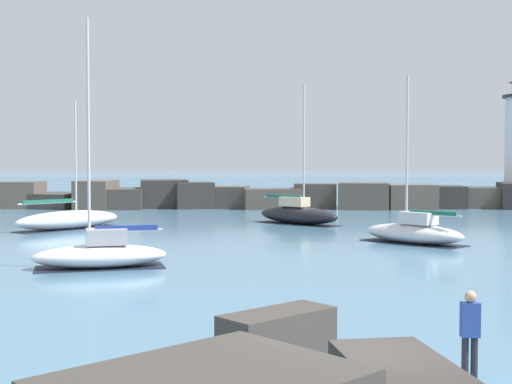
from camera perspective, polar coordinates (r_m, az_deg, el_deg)
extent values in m
cube|color=teal|center=(124.43, 1.19, 0.57)|extent=(400.00, 116.00, 0.01)
cube|color=brown|center=(68.43, -18.51, -0.20)|extent=(4.24, 4.30, 2.38)
cube|color=#423D38|center=(67.63, -15.54, -0.64)|extent=(5.43, 6.37, 1.32)
cube|color=brown|center=(65.60, -12.64, -0.18)|extent=(3.07, 5.61, 2.51)
cube|color=#423D38|center=(65.16, -10.33, -0.50)|extent=(3.51, 5.44, 1.79)
cube|color=#383330|center=(65.71, -7.37, -0.13)|extent=(4.90, 5.01, 2.52)
cube|color=#383330|center=(64.46, -4.97, -0.26)|extent=(3.92, 3.85, 2.34)
cube|color=#4C443D|center=(64.83, -2.11, -0.41)|extent=(3.59, 4.07, 1.94)
cube|color=#4C443D|center=(63.88, 1.12, -0.52)|extent=(5.62, 4.57, 1.79)
cube|color=#4C443D|center=(64.96, 4.75, -0.29)|extent=(4.03, 3.59, 2.20)
cube|color=brown|center=(64.55, 8.56, -0.27)|extent=(4.99, 5.54, 2.33)
cube|color=brown|center=(65.35, 12.18, -0.34)|extent=(4.23, 4.96, 2.17)
cube|color=#383330|center=(66.47, 14.85, -0.39)|extent=(3.82, 3.54, 2.00)
cube|color=brown|center=(67.98, 17.32, -0.42)|extent=(4.20, 3.92, 1.86)
cube|color=#423D38|center=(15.52, 1.74, -11.52)|extent=(2.65, 2.54, 1.11)
ellipsoid|color=silver|center=(38.02, 12.48, -3.27)|extent=(5.49, 5.53, 1.01)
cube|color=black|center=(38.07, 12.47, -4.01)|extent=(5.26, 5.30, 0.03)
cube|color=silver|center=(37.79, 12.86, -2.05)|extent=(2.00, 2.01, 0.64)
cylinder|color=silver|center=(38.07, 12.00, 3.35)|extent=(0.12, 0.12, 7.76)
cylinder|color=#BCBCC1|center=(37.30, 13.98, -1.77)|extent=(2.31, 2.34, 0.10)
cube|color=#1E664C|center=(37.30, 13.99, -1.61)|extent=(2.04, 2.07, 0.20)
ellipsoid|color=silver|center=(46.19, -14.74, -2.17)|extent=(6.19, 6.61, 1.17)
cube|color=black|center=(46.24, -14.74, -2.88)|extent=(5.92, 6.31, 0.03)
cylinder|color=silver|center=(46.34, -14.23, 2.89)|extent=(0.12, 0.12, 6.98)
cylinder|color=#BCBCC1|center=(45.33, -16.31, -0.84)|extent=(2.76, 3.06, 0.10)
cube|color=#1E664C|center=(45.33, -16.31, -0.72)|extent=(2.43, 2.67, 0.20)
ellipsoid|color=white|center=(29.46, -12.38, -5.03)|extent=(5.70, 3.36, 0.93)
cube|color=black|center=(29.52, -12.37, -5.90)|extent=(5.43, 3.25, 0.03)
cube|color=#B2B2B7|center=(29.38, -11.88, -3.51)|extent=(1.84, 1.51, 0.64)
cylinder|color=silver|center=(29.22, -13.27, 4.69)|extent=(0.12, 0.12, 9.04)
cylinder|color=#BCBCC1|center=(29.40, -10.31, -3.04)|extent=(2.87, 0.85, 0.10)
cube|color=navy|center=(29.39, -10.32, -2.84)|extent=(2.47, 0.83, 0.20)
ellipsoid|color=black|center=(48.38, 3.39, -1.87)|extent=(6.06, 5.84, 1.18)
cube|color=black|center=(48.43, 3.39, -2.55)|extent=(5.79, 5.59, 0.03)
cube|color=beige|center=(48.53, 3.09, -0.78)|extent=(2.13, 2.08, 0.64)
cylinder|color=silver|center=(47.93, 3.86, 3.67)|extent=(0.12, 0.12, 8.15)
cylinder|color=#BCBCC1|center=(49.17, 2.21, -0.46)|extent=(2.72, 2.56, 0.10)
cube|color=#1E664C|center=(49.16, 2.22, -0.35)|extent=(2.39, 2.26, 0.20)
cylinder|color=#282833|center=(14.97, 16.38, -12.65)|extent=(0.14, 0.14, 0.86)
cylinder|color=#282833|center=(15.02, 17.06, -12.61)|extent=(0.14, 0.14, 0.86)
cube|color=#2D4CA5|center=(14.81, 16.76, -9.75)|extent=(0.36, 0.22, 0.68)
sphere|color=tan|center=(14.72, 16.78, -8.02)|extent=(0.23, 0.23, 0.23)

